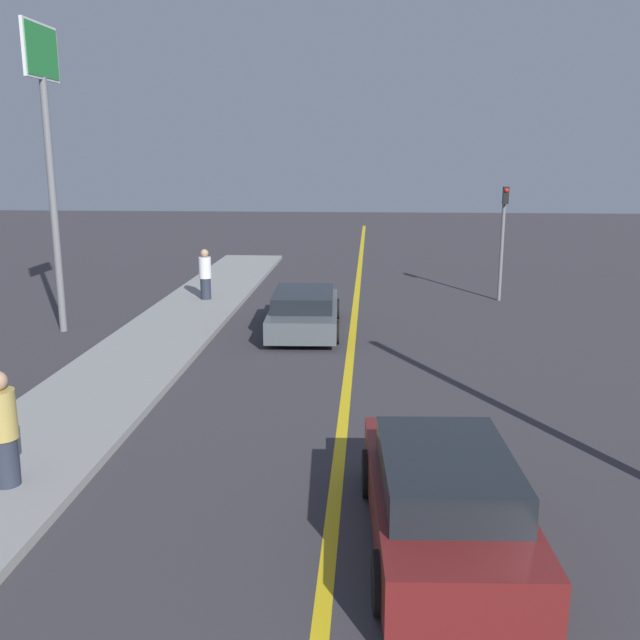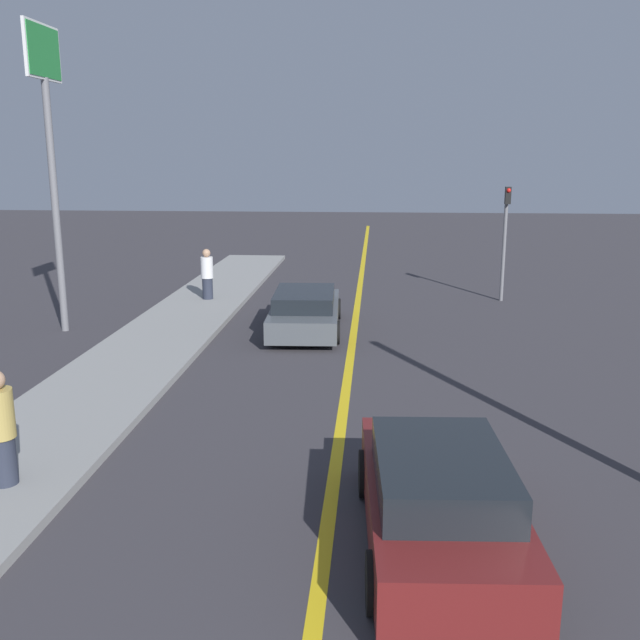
{
  "view_description": "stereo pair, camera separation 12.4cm",
  "coord_description": "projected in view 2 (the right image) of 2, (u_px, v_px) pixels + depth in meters",
  "views": [
    {
      "loc": [
        0.45,
        -1.44,
        4.78
      ],
      "look_at": [
        -0.66,
        14.22,
        1.14
      ],
      "focal_mm": 40.0,
      "sensor_mm": 36.0,
      "label": 1
    },
    {
      "loc": [
        0.57,
        -1.43,
        4.78
      ],
      "look_at": [
        -0.66,
        14.22,
        1.14
      ],
      "focal_mm": 40.0,
      "sensor_mm": 36.0,
      "label": 2
    }
  ],
  "objects": [
    {
      "name": "pedestrian_mid_group",
      "position": [
        207.0,
        274.0,
        23.3
      ],
      "size": [
        0.4,
        0.4,
        1.65
      ],
      "color": "#282D3D",
      "rests_on": "sidewalk_left"
    },
    {
      "name": "road_center_line",
      "position": [
        354.0,
        329.0,
        19.99
      ],
      "size": [
        0.2,
        60.0,
        0.01
      ],
      "color": "gold",
      "rests_on": "ground_plane"
    },
    {
      "name": "roadside_sign",
      "position": [
        47.0,
        109.0,
        18.53
      ],
      "size": [
        0.2,
        1.9,
        8.05
      ],
      "color": "slate",
      "rests_on": "ground_plane"
    },
    {
      "name": "car_ahead_center",
      "position": [
        305.0,
        311.0,
        19.72
      ],
      "size": [
        2.09,
        4.72,
        1.16
      ],
      "rotation": [
        0.0,
        0.0,
        0.04
      ],
      "color": "#4C5156",
      "rests_on": "ground_plane"
    },
    {
      "name": "pedestrian_near_curb",
      "position": [
        0.0,
        429.0,
        10.1
      ],
      "size": [
        0.43,
        0.43,
        1.7
      ],
      "color": "#282D3D",
      "rests_on": "sidewalk_left"
    },
    {
      "name": "sidewalk_left",
      "position": [
        156.0,
        343.0,
        18.29
      ],
      "size": [
        2.66,
        31.73,
        0.15
      ],
      "color": "gray",
      "rests_on": "ground_plane"
    },
    {
      "name": "car_near_right_lane",
      "position": [
        438.0,
        500.0,
        8.73
      ],
      "size": [
        2.05,
        4.39,
        1.34
      ],
      "rotation": [
        0.0,
        0.0,
        0.05
      ],
      "color": "maroon",
      "rests_on": "ground_plane"
    },
    {
      "name": "traffic_light",
      "position": [
        505.0,
        231.0,
        23.37
      ],
      "size": [
        0.18,
        0.4,
        3.78
      ],
      "color": "slate",
      "rests_on": "ground_plane"
    }
  ]
}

